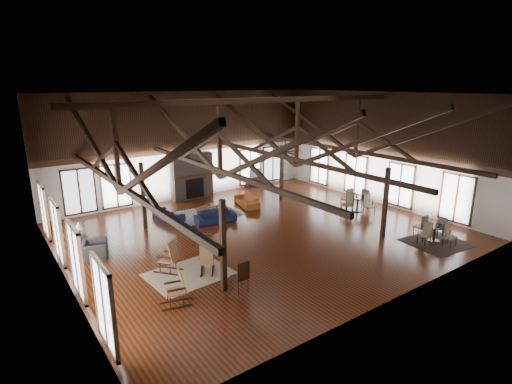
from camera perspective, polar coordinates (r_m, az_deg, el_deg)
floor at (r=17.92m, az=0.66°, el=-5.74°), size 16.00×16.00×0.00m
ceiling at (r=16.72m, az=0.72°, el=13.81°), size 16.00×14.00×0.02m
wall_back at (r=23.01m, az=-9.70°, el=6.52°), size 16.00×0.02×6.00m
wall_front at (r=12.30m, az=20.28°, el=-1.93°), size 16.00×0.02×6.00m
wall_left at (r=14.06m, az=-26.69°, el=-0.53°), size 0.02×14.00×6.00m
wall_right at (r=22.65m, az=17.37°, el=5.91°), size 0.02×14.00×6.00m
roof_truss at (r=16.89m, az=0.70°, el=7.11°), size 15.60×14.07×3.14m
post_grid at (r=17.43m, az=0.67°, el=-1.06°), size 8.16×7.16×3.05m
fireplace at (r=23.04m, az=-9.15°, el=2.22°), size 2.50×0.69×2.60m
ceiling_fan at (r=16.46m, az=4.17°, el=5.81°), size 1.60×1.60×0.75m
sofa_navy_front at (r=19.14m, az=-5.81°, el=-3.52°), size 2.03×1.02×0.57m
sofa_navy_left at (r=19.95m, az=-12.42°, el=-3.06°), size 1.94×1.04×0.54m
sofa_orange at (r=21.60m, az=-1.33°, el=-1.21°), size 2.13×1.22×0.58m
coffee_table at (r=20.30m, az=-7.00°, el=-2.20°), size 1.21×0.82×0.42m
vase at (r=20.39m, az=-6.80°, el=-1.69°), size 0.22×0.22×0.18m
armchair at (r=16.50m, az=-22.04°, el=-7.63°), size 1.24×1.16×0.65m
side_table_lamp at (r=17.15m, az=-23.77°, el=-6.40°), size 0.49×0.49×1.26m
rocking_chair_a at (r=14.44m, az=-12.14°, el=-9.10°), size 0.95×1.02×1.19m
rocking_chair_b at (r=14.16m, az=-7.04°, el=-9.64°), size 0.82×0.92×1.06m
rocking_chair_c at (r=12.46m, az=-11.05°, el=-13.30°), size 0.97×0.65×1.14m
side_chair_a at (r=15.58m, az=-6.90°, el=-7.08°), size 0.55×0.55×0.92m
side_chair_b at (r=12.84m, az=-2.07°, el=-11.66°), size 0.47×0.47×1.07m
cafe_table_near at (r=18.36m, az=24.16°, el=-5.04°), size 1.84×1.84×0.96m
cafe_table_far at (r=21.26m, az=14.31°, el=-1.29°), size 2.03×2.03×1.06m
cup_near at (r=18.25m, az=24.39°, el=-4.32°), size 0.13×0.13×0.09m
cup_far at (r=21.26m, az=14.20°, el=-0.50°), size 0.15×0.15×0.09m
tv_console at (r=25.53m, az=-0.23°, el=1.46°), size 1.26×0.47×0.63m
television at (r=25.40m, az=-0.21°, el=2.76°), size 0.96×0.17×0.55m
rug_tan at (r=14.39m, az=-9.55°, el=-11.48°), size 2.89×2.35×0.01m
rug_navy at (r=20.44m, az=-7.17°, el=-3.14°), size 3.26×2.48×0.01m
rug_dark at (r=18.39m, az=24.38°, el=-6.60°), size 2.58×2.39×0.01m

